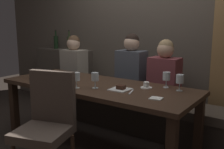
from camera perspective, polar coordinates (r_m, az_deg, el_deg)
ground at (r=3.20m, az=-3.06°, el=-15.13°), size 9.00×9.00×0.00m
back_wall_tiled at (r=3.90m, az=8.09°, el=12.31°), size 6.00×0.12×3.00m
back_counter at (r=4.77m, az=-10.10°, el=-0.37°), size 1.10×0.28×0.95m
dining_table at (r=2.96m, az=-3.19°, el=-3.75°), size 2.20×0.84×0.74m
banquette_bench at (r=3.64m, az=3.77°, el=-7.88°), size 2.50×0.44×0.45m
chair_near_side at (r=2.49m, az=-13.66°, el=-9.24°), size 0.55×0.55×0.98m
diner_redhead at (r=4.10m, az=-8.10°, el=2.61°), size 0.36×0.24×0.77m
diner_bearded at (r=3.47m, az=4.12°, el=1.59°), size 0.36×0.24×0.82m
diner_far_end at (r=3.28m, az=11.12°, el=0.33°), size 0.36×0.24×0.76m
wine_bottle_dark_red at (r=4.84m, az=-11.84°, el=6.85°), size 0.08×0.08×0.33m
wine_bottle_pale_label at (r=4.56m, az=-9.09°, el=6.69°), size 0.08×0.08×0.33m
wine_glass_end_right at (r=2.83m, az=11.51°, el=-0.43°), size 0.08×0.08×0.16m
wine_glass_near_left at (r=2.77m, az=-7.62°, el=-0.54°), size 0.08×0.08×0.16m
wine_glass_far_right at (r=2.90m, az=-12.71°, el=-0.21°), size 0.08×0.08×0.16m
wine_glass_center_back at (r=2.72m, az=14.25°, el=-1.00°), size 0.08×0.08×0.16m
wine_glass_far_left at (r=2.75m, az=-3.63°, el=-0.56°), size 0.08×0.08×0.16m
espresso_cup at (r=2.80m, az=7.31°, el=-2.33°), size 0.12×0.12×0.06m
dessert_plate at (r=2.70m, az=1.81°, el=-3.01°), size 0.19×0.19×0.05m
fork_on_table at (r=2.62m, az=4.10°, el=-3.73°), size 0.07×0.17×0.01m
folded_napkin at (r=2.42m, az=9.36°, el=-5.04°), size 0.12×0.11×0.01m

